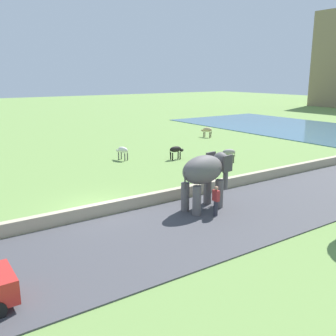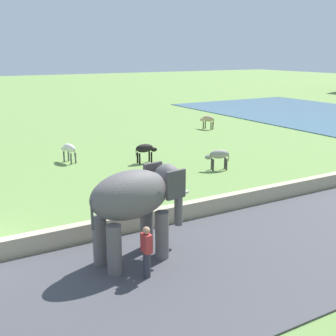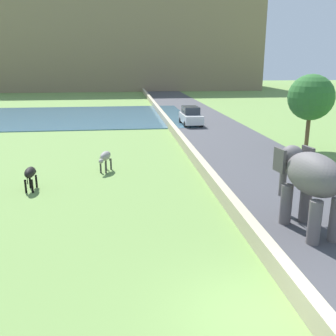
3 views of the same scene
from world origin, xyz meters
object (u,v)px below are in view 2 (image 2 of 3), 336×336
cow_white (69,149)px  elephant (137,200)px  cow_tan (208,119)px  cow_black (145,149)px  person_beside_elephant (147,251)px  cow_grey (218,155)px

cow_white → elephant: bearing=-8.8°
cow_tan → cow_white: bearing=-68.8°
elephant → cow_white: elephant is taller
cow_black → cow_tan: same height
person_beside_elephant → cow_black: person_beside_elephant is taller
elephant → person_beside_elephant: bearing=-13.9°
person_beside_elephant → cow_black: (-12.25, 6.26, -0.04)m
elephant → cow_tan: 24.68m
cow_black → cow_white: bearing=-121.4°
cow_grey → cow_tan: (-11.21, 7.17, 0.00)m
elephant → cow_grey: bearing=130.9°
cow_tan → cow_black: bearing=-52.1°
elephant → cow_black: size_ratio=2.55×
person_beside_elephant → cow_grey: 12.62m
cow_tan → cow_white: 14.86m
person_beside_elephant → cow_tan: size_ratio=1.16×
cow_black → cow_grey: 4.45m
person_beside_elephant → cow_white: (-14.62, 2.38, -0.04)m
cow_white → cow_black: bearing=58.6°
cow_tan → cow_white: (5.38, -13.85, 0.00)m
person_beside_elephant → cow_white: size_ratio=1.15×
elephant → cow_white: 13.64m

